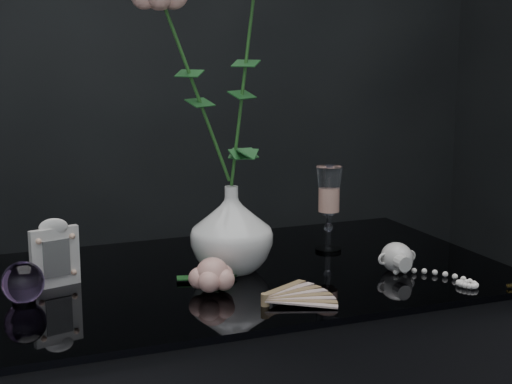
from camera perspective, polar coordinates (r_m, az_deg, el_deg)
name	(u,v)px	position (r m, az deg, el deg)	size (l,w,h in m)	color
vase	(232,229)	(1.44, -1.79, -2.71)	(0.15, 0.15, 0.16)	white
wine_glass	(329,209)	(1.58, 5.31, -1.25)	(0.05, 0.05, 0.17)	white
picture_frame	(55,253)	(1.40, -14.44, -4.29)	(0.09, 0.07, 0.12)	silver
paperweight	(23,282)	(1.33, -16.59, -6.32)	(0.07, 0.07, 0.07)	#B380D0
paper_fan	(265,299)	(1.27, 0.67, -7.76)	(0.23, 0.18, 0.02)	beige
loose_rose	(212,275)	(1.33, -3.19, -6.03)	(0.13, 0.17, 0.06)	#E3A092
pearl_jar	(397,256)	(1.47, 10.22, -4.61)	(0.19, 0.20, 0.06)	silver
roses	(215,66)	(1.39, -2.98, 9.13)	(0.25, 0.11, 0.45)	#FFAD9C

